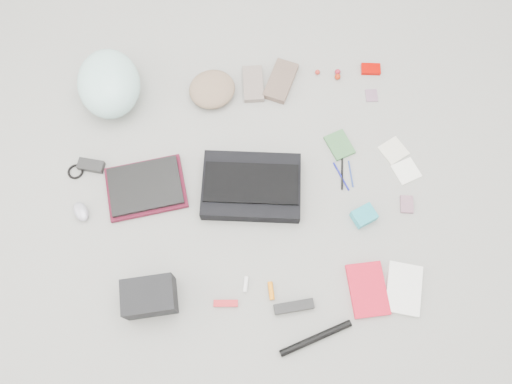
{
  "coord_description": "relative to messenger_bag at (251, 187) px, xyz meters",
  "views": [
    {
      "loc": [
        -0.11,
        -0.74,
        2.04
      ],
      "look_at": [
        0.0,
        0.0,
        0.05
      ],
      "focal_mm": 35.0,
      "sensor_mm": 36.0,
      "label": 1
    }
  ],
  "objects": [
    {
      "name": "cable_coil",
      "position": [
        -0.76,
        0.19,
        -0.03
      ],
      "size": [
        0.08,
        0.08,
        0.01
      ],
      "primitive_type": "torus",
      "rotation": [
        0.0,
        0.0,
        0.19
      ],
      "color": "black",
      "rests_on": "ground_plane"
    },
    {
      "name": "bag_flap",
      "position": [
        -0.0,
        -0.0,
        0.04
      ],
      "size": [
        0.43,
        0.25,
        0.01
      ],
      "primitive_type": "cube",
      "rotation": [
        0.0,
        0.0,
        -0.18
      ],
      "color": "black",
      "rests_on": "messenger_bag"
    },
    {
      "name": "multitool",
      "position": [
        -0.17,
        -0.47,
        -0.03
      ],
      "size": [
        0.1,
        0.04,
        0.02
      ],
      "primitive_type": "cube",
      "rotation": [
        0.0,
        0.0,
        -0.14
      ],
      "color": "red",
      "rests_on": "ground_plane"
    },
    {
      "name": "ground_plane",
      "position": [
        0.02,
        -0.03,
        -0.04
      ],
      "size": [
        4.0,
        4.0,
        0.0
      ],
      "primitive_type": "plane",
      "color": "gray"
    },
    {
      "name": "card_deck",
      "position": [
        0.65,
        -0.17,
        -0.03
      ],
      "size": [
        0.07,
        0.09,
        0.01
      ],
      "primitive_type": "cube",
      "rotation": [
        0.0,
        0.0,
        -0.21
      ],
      "color": "gray",
      "rests_on": "ground_plane"
    },
    {
      "name": "accordion_wallet",
      "position": [
        0.45,
        -0.2,
        -0.01
      ],
      "size": [
        0.11,
        0.1,
        0.05
      ],
      "primitive_type": "cube",
      "rotation": [
        0.0,
        0.0,
        0.35
      ],
      "color": "teal",
      "rests_on": "ground_plane"
    },
    {
      "name": "bike_helmet",
      "position": [
        -0.57,
        0.56,
        0.07
      ],
      "size": [
        0.3,
        0.36,
        0.21
      ],
      "primitive_type": "ellipsoid",
      "rotation": [
        0.0,
        0.0,
        0.06
      ],
      "color": "#B7EFE8",
      "rests_on": "ground_plane"
    },
    {
      "name": "lollipop_b",
      "position": [
        0.49,
        0.5,
        -0.02
      ],
      "size": [
        0.03,
        0.03,
        0.03
      ],
      "primitive_type": "sphere",
      "rotation": [
        0.0,
        0.0,
        0.22
      ],
      "color": "#AA250B",
      "rests_on": "ground_plane"
    },
    {
      "name": "mouse",
      "position": [
        -0.74,
        -0.0,
        -0.02
      ],
      "size": [
        0.09,
        0.11,
        0.04
      ],
      "primitive_type": "ellipsoid",
      "rotation": [
        0.0,
        0.0,
        0.38
      ],
      "color": "#9E9DAB",
      "rests_on": "ground_plane"
    },
    {
      "name": "notepad",
      "position": [
        0.42,
        0.15,
        -0.03
      ],
      "size": [
        0.13,
        0.15,
        0.01
      ],
      "primitive_type": "cube",
      "rotation": [
        0.0,
        0.0,
        0.29
      ],
      "color": "#396A3B",
      "rests_on": "ground_plane"
    },
    {
      "name": "camera_bag",
      "position": [
        -0.46,
        -0.41,
        0.03
      ],
      "size": [
        0.2,
        0.14,
        0.13
      ],
      "primitive_type": "cube",
      "rotation": [
        0.0,
        0.0,
        -0.0
      ],
      "color": "black",
      "rests_on": "ground_plane"
    },
    {
      "name": "laptop_sleeve",
      "position": [
        -0.45,
        0.07,
        -0.02
      ],
      "size": [
        0.35,
        0.27,
        0.02
      ],
      "primitive_type": "cube",
      "rotation": [
        0.0,
        0.0,
        0.07
      ],
      "color": "#591124",
      "rests_on": "ground_plane"
    },
    {
      "name": "pen_black",
      "position": [
        0.41,
        0.02,
        -0.03
      ],
      "size": [
        0.04,
        0.16,
        0.01
      ],
      "primitive_type": "cylinder",
      "rotation": [
        1.57,
        0.0,
        -0.21
      ],
      "color": "black",
      "rests_on": "ground_plane"
    },
    {
      "name": "book_red",
      "position": [
        0.4,
        -0.5,
        -0.02
      ],
      "size": [
        0.15,
        0.22,
        0.02
      ],
      "primitive_type": "cube",
      "rotation": [
        0.0,
        0.0,
        -0.03
      ],
      "color": "red",
      "rests_on": "ground_plane"
    },
    {
      "name": "toiletry_tube_orange",
      "position": [
        0.02,
        -0.45,
        -0.02
      ],
      "size": [
        0.02,
        0.07,
        0.02
      ],
      "primitive_type": "cylinder",
      "rotation": [
        1.57,
        0.0,
        -0.03
      ],
      "color": "orange",
      "rests_on": "ground_plane"
    },
    {
      "name": "u_lock",
      "position": [
        0.1,
        -0.53,
        -0.02
      ],
      "size": [
        0.16,
        0.04,
        0.03
      ],
      "primitive_type": "cube",
      "rotation": [
        0.0,
        0.0,
        0.02
      ],
      "color": "black",
      "rests_on": "ground_plane"
    },
    {
      "name": "napkin_top",
      "position": [
        0.66,
        0.09,
        -0.03
      ],
      "size": [
        0.14,
        0.14,
        0.01
      ],
      "primitive_type": "cube",
      "rotation": [
        0.0,
        0.0,
        0.43
      ],
      "color": "beige",
      "rests_on": "ground_plane"
    },
    {
      "name": "stamp_sheet",
      "position": [
        0.63,
        0.39,
        -0.03
      ],
      "size": [
        0.06,
        0.07,
        0.0
      ],
      "primitive_type": "cube",
      "rotation": [
        0.0,
        0.0,
        -0.1
      ],
      "color": "gray",
      "rests_on": "ground_plane"
    },
    {
      "name": "altoids_tin",
      "position": [
        0.65,
        0.53,
        -0.03
      ],
      "size": [
        0.1,
        0.07,
        0.02
      ],
      "primitive_type": "cube",
      "rotation": [
        0.0,
        0.0,
        -0.18
      ],
      "color": "#B30600",
      "rests_on": "ground_plane"
    },
    {
      "name": "mitten_left",
      "position": [
        0.08,
        0.52,
        -0.02
      ],
      "size": [
        0.11,
        0.19,
        0.03
      ],
      "primitive_type": "cube",
      "rotation": [
        0.0,
        0.0,
        -0.08
      ],
      "color": "gray",
      "rests_on": "ground_plane"
    },
    {
      "name": "lollipop_c",
      "position": [
        0.49,
        0.53,
        -0.02
      ],
      "size": [
        0.03,
        0.03,
        0.03
      ],
      "primitive_type": "sphere",
      "rotation": [
        0.0,
        0.0,
        0.2
      ],
      "color": "#A61B2E",
      "rests_on": "ground_plane"
    },
    {
      "name": "napkin_bottom",
      "position": [
        0.69,
        -0.01,
        -0.03
      ],
      "size": [
        0.13,
        0.13,
        0.01
      ],
      "primitive_type": "cube",
      "rotation": [
        0.0,
        0.0,
        0.29
      ],
      "color": "white",
      "rests_on": "ground_plane"
    },
    {
      "name": "pen_navy",
      "position": [
        0.45,
        0.01,
        -0.03
      ],
      "size": [
        0.01,
        0.13,
        0.01
      ],
      "primitive_type": "cylinder",
      "rotation": [
        1.57,
        0.0,
        -0.05
      ],
      "color": "navy",
      "rests_on": "ground_plane"
    },
    {
      "name": "toiletry_tube_white",
      "position": [
        -0.08,
        -0.41,
        -0.03
      ],
      "size": [
        0.03,
        0.07,
        0.02
      ],
      "primitive_type": "cylinder",
      "rotation": [
        1.57,
        0.0,
        -0.25
      ],
      "color": "silver",
      "rests_on": "ground_plane"
    },
    {
      "name": "book_white",
      "position": [
        0.55,
        -0.52,
        -0.02
      ],
      "size": [
        0.2,
        0.24,
        0.02
      ],
      "primitive_type": "cube",
      "rotation": [
        0.0,
        0.0,
        -0.34
      ],
      "color": "white",
      "rests_on": "ground_plane"
    },
    {
      "name": "mitten_right",
      "position": [
        0.21,
        0.52,
        -0.02
      ],
      "size": [
        0.2,
        0.24,
        0.03
      ],
      "primitive_type": "cube",
      "rotation": [
        0.0,
        0.0,
        -0.5
      ],
      "color": "brown",
      "rests_on": "ground_plane"
    },
    {
      "name": "messenger_bag",
      "position": [
        0.0,
        0.0,
        0.0
      ],
      "size": [
        0.47,
        0.37,
        0.07
      ],
      "primitive_type": "cube",
      "rotation": [
        0.0,
        0.0,
        -0.18
      ],
      "color": "black",
      "rests_on": "ground_plane"
    },
    {
      "name": "bike_pump",
      "position": [
        0.16,
        -0.66,
        -0.02
      ],
      "size": [
        0.3,
        0.1,
        0.03
      ],
      "primitive_type": "cylinder",
      "rotation": [
        0.0,
        1.57,
        0.25
      ],
      "color": "black",
      "rests_on": "ground_plane"
    },
    {
      "name": "power_brick",
      "position": [
        -0.69,
        0.21,
        -0.02
      ],
      "size": [
        0.12,
        0.08,
        0.03
      ],
      "primitive_type": "cube",
      "rotation": [
        0.0,
        0.0,
        -0.32
      ],
      "color": "black",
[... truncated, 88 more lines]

